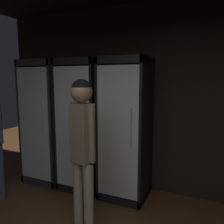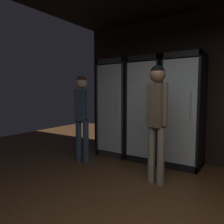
% 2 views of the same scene
% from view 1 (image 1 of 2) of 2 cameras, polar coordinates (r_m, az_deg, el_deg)
% --- Properties ---
extents(wall_back, '(6.00, 0.06, 2.80)m').
position_cam_1_polar(wall_back, '(3.41, 17.05, 2.59)').
color(wall_back, black).
rests_on(wall_back, ground).
extents(cooler_far_left, '(0.65, 0.64, 2.01)m').
position_cam_1_polar(cooler_far_left, '(4.04, -15.50, -2.52)').
color(cooler_far_left, '#2B2B30').
rests_on(cooler_far_left, ground).
extents(cooler_left, '(0.65, 0.64, 2.01)m').
position_cam_1_polar(cooler_left, '(3.64, -6.87, -3.39)').
color(cooler_left, black).
rests_on(cooler_left, ground).
extents(cooler_center, '(0.65, 0.64, 2.01)m').
position_cam_1_polar(cooler_center, '(3.34, 3.62, -4.39)').
color(cooler_center, black).
rests_on(cooler_center, ground).
extents(shopper_near, '(0.34, 0.23, 1.72)m').
position_cam_1_polar(shopper_near, '(2.46, -7.38, -6.96)').
color(shopper_near, gray).
rests_on(shopper_near, ground).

